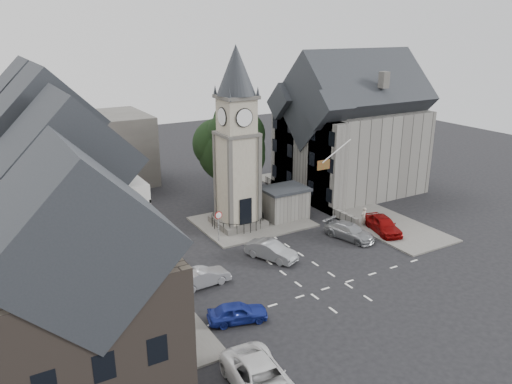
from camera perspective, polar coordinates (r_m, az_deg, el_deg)
ground at (r=40.26m, az=3.34°, el=-7.58°), size 120.00×120.00×0.00m
pavement_west at (r=40.85m, az=-16.51°, el=-7.86°), size 6.00×30.00×0.14m
pavement_east at (r=52.83m, az=9.47°, el=-1.26°), size 6.00×26.00×0.14m
central_island at (r=47.18m, az=-0.47°, el=-3.42°), size 10.00×8.00×0.16m
road_markings at (r=36.33m, az=8.19°, el=-10.80°), size 20.00×8.00×0.01m
clock_tower at (r=44.11m, az=-2.20°, el=5.95°), size 4.86×4.86×16.25m
stone_shelter at (r=47.88m, az=3.25°, el=-1.24°), size 4.30×3.30×3.08m
town_tree at (r=49.59m, az=-2.86°, el=5.99°), size 7.20×7.20×10.80m
warning_sign_post at (r=42.33m, az=-4.30°, el=-3.27°), size 0.70×0.19×2.85m
terrace_pink at (r=47.62m, az=-23.71°, el=3.43°), size 8.10×7.60×12.80m
terrace_cream at (r=39.92m, az=-22.22°, el=0.95°), size 8.10×7.60×12.80m
terrace_tudor at (r=32.52m, az=-19.97°, el=-3.35°), size 8.10×7.60×12.00m
building_sw_stone at (r=24.60m, az=-19.14°, el=-12.66°), size 8.60×7.60×10.40m
backdrop_west at (r=60.21m, az=-21.59°, el=4.03°), size 20.00×10.00×8.00m
east_building at (r=55.62m, az=10.73°, el=6.30°), size 14.40×11.40×12.60m
east_boundary_wall at (r=52.56m, az=5.75°, el=-0.76°), size 0.40×16.00×0.90m
flagpole at (r=45.45m, az=9.20°, el=4.66°), size 3.68×0.10×2.74m
car_west_blue at (r=32.06m, az=-2.12°, el=-13.58°), size 4.05×2.46×1.29m
car_west_silver at (r=36.19m, az=-6.12°, el=-9.65°), size 4.13×1.70×1.33m
car_west_grey at (r=36.96m, az=-13.36°, el=-9.48°), size 5.08×3.37×1.30m
car_island_silver at (r=39.84m, az=1.75°, el=-6.72°), size 3.19×4.55×1.42m
car_island_east at (r=44.26m, az=10.62°, el=-4.43°), size 3.11×5.04×1.36m
car_east_red at (r=46.11m, az=14.32°, el=-3.61°), size 2.99×4.93×1.57m
van_sw_white at (r=26.64m, az=0.71°, el=-20.74°), size 3.13×5.97×1.60m
pedestrian at (r=47.03m, az=12.18°, el=-2.82°), size 0.76×0.58×1.86m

